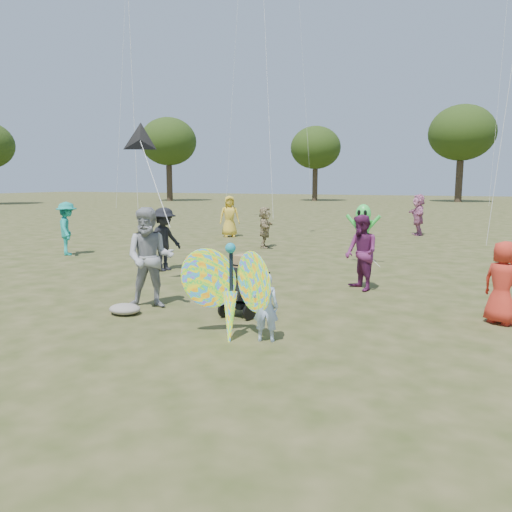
{
  "coord_description": "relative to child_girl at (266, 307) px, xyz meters",
  "views": [
    {
      "loc": [
        3.18,
        -6.44,
        2.41
      ],
      "look_at": [
        -0.2,
        1.5,
        1.1
      ],
      "focal_mm": 35.0,
      "sensor_mm": 36.0,
      "label": 1
    }
  ],
  "objects": [
    {
      "name": "crowd_i",
      "position": [
        -9.24,
        5.68,
        0.34
      ],
      "size": [
        1.22,
        1.26,
        1.73
      ],
      "primitive_type": "imported",
      "rotation": [
        0.0,
        0.0,
        2.3
      ],
      "color": "teal",
      "rests_on": "ground"
    },
    {
      "name": "butterfly_kite",
      "position": [
        -0.55,
        -0.07,
        0.2
      ],
      "size": [
        1.74,
        0.75,
        1.68
      ],
      "color": "orange",
      "rests_on": "ground"
    },
    {
      "name": "crowd_d",
      "position": [
        -4.01,
        9.87,
        0.21
      ],
      "size": [
        0.79,
        1.44,
        1.48
      ],
      "primitive_type": "imported",
      "rotation": [
        0.0,
        0.0,
        1.84
      ],
      "color": "tan",
      "rests_on": "ground"
    },
    {
      "name": "alien_kite",
      "position": [
        -0.08,
        7.74,
        0.44
      ],
      "size": [
        1.12,
        0.69,
        1.74
      ],
      "color": "#36E74D",
      "rests_on": "ground"
    },
    {
      "name": "crowd_j",
      "position": [
        0.67,
        16.43,
        0.38
      ],
      "size": [
        1.03,
        1.77,
        1.82
      ],
      "primitive_type": "imported",
      "rotation": [
        0.0,
        0.0,
        5.02
      ],
      "color": "#C26F99",
      "rests_on": "ground"
    },
    {
      "name": "adult_man",
      "position": [
        -2.78,
        1.03,
        0.43
      ],
      "size": [
        1.15,
        1.05,
        1.92
      ],
      "primitive_type": "imported",
      "rotation": [
        0.0,
        0.0,
        0.44
      ],
      "color": "#9B9CA1",
      "rests_on": "ground"
    },
    {
      "name": "crowd_e",
      "position": [
        0.6,
        4.13,
        0.31
      ],
      "size": [
        1.01,
        1.03,
        1.68
      ],
      "primitive_type": "imported",
      "rotation": [
        0.0,
        0.0,
        5.43
      ],
      "color": "#662254",
      "rests_on": "ground"
    },
    {
      "name": "ground",
      "position": [
        -0.46,
        -0.31,
        -0.53
      ],
      "size": [
        160.0,
        160.0,
        0.0
      ],
      "primitive_type": "plane",
      "color": "#51592B",
      "rests_on": "ground"
    },
    {
      "name": "crowd_b",
      "position": [
        -4.74,
        4.49,
        0.32
      ],
      "size": [
        0.84,
        1.2,
        1.7
      ],
      "primitive_type": "imported",
      "rotation": [
        0.0,
        0.0,
        1.36
      ],
      "color": "black",
      "rests_on": "ground"
    },
    {
      "name": "jogging_stroller",
      "position": [
        -0.93,
        1.34,
        0.09
      ],
      "size": [
        0.71,
        1.13,
        1.09
      ],
      "rotation": [
        0.0,
        0.0,
        -0.33
      ],
      "color": "black",
      "rests_on": "ground"
    },
    {
      "name": "crowd_a",
      "position": [
        3.32,
        2.44,
        0.18
      ],
      "size": [
        0.82,
        0.76,
        1.41
      ],
      "primitive_type": "imported",
      "rotation": [
        0.0,
        0.0,
        2.56
      ],
      "color": "red",
      "rests_on": "ground"
    },
    {
      "name": "grey_bag",
      "position": [
        -2.94,
        0.43,
        -0.43
      ],
      "size": [
        0.59,
        0.49,
        0.19
      ],
      "primitive_type": "ellipsoid",
      "color": "gray",
      "rests_on": "ground"
    },
    {
      "name": "child_girl",
      "position": [
        0.0,
        0.0,
        0.0
      ],
      "size": [
        0.43,
        0.34,
        1.05
      ],
      "primitive_type": "imported",
      "rotation": [
        0.0,
        0.0,
        3.39
      ],
      "color": "#B4CEFF",
      "rests_on": "ground"
    },
    {
      "name": "crowd_g",
      "position": [
        -6.75,
        12.56,
        0.36
      ],
      "size": [
        1.03,
        0.94,
        1.77
      ],
      "primitive_type": "imported",
      "rotation": [
        0.0,
        0.0,
        0.57
      ],
      "color": "gold",
      "rests_on": "ground"
    },
    {
      "name": "tree_line",
      "position": [
        3.2,
        44.68,
        6.33
      ],
      "size": [
        91.78,
        33.6,
        10.79
      ],
      "color": "#3A2D21",
      "rests_on": "ground"
    },
    {
      "name": "delta_kite_rig",
      "position": [
        -3.95,
        2.46,
        2.74
      ],
      "size": [
        2.03,
        1.67,
        2.15
      ],
      "color": "black",
      "rests_on": "ground"
    }
  ]
}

